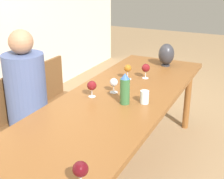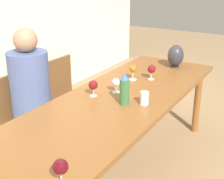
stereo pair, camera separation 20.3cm
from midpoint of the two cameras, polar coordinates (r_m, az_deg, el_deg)
ground_plane at (r=2.84m, az=3.15°, el=-15.61°), size 14.00×14.00×0.00m
dining_table at (r=2.50m, az=3.46°, el=-3.09°), size 2.53×0.83×0.75m
water_bottle at (r=2.31m, az=4.80°, el=-0.04°), size 0.07×0.07×0.24m
water_tumbler at (r=2.35m, az=8.41°, el=-1.63°), size 0.07×0.07×0.10m
vase at (r=3.29m, az=13.30°, el=5.99°), size 0.16×0.16×0.24m
wine_glass_0 at (r=1.47m, az=-5.40°, el=-14.12°), size 0.08×0.08×0.14m
wine_glass_2 at (r=2.54m, az=3.01°, el=1.20°), size 0.07×0.07×0.12m
wine_glass_3 at (r=2.46m, az=-1.12°, el=0.76°), size 0.08×0.08×0.13m
wine_glass_4 at (r=2.85m, az=5.91°, el=3.68°), size 0.07×0.07×0.14m
wine_glass_5 at (r=2.88m, az=9.25°, el=3.66°), size 0.08×0.08×0.14m
chair_near at (r=2.81m, az=-13.13°, el=-5.15°), size 0.44×0.44×0.86m
chair_far at (r=3.20m, az=-6.05°, el=-1.38°), size 0.44×0.44×0.86m
person_near at (r=2.68m, az=-12.30°, el=-1.61°), size 0.33×0.33×1.27m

